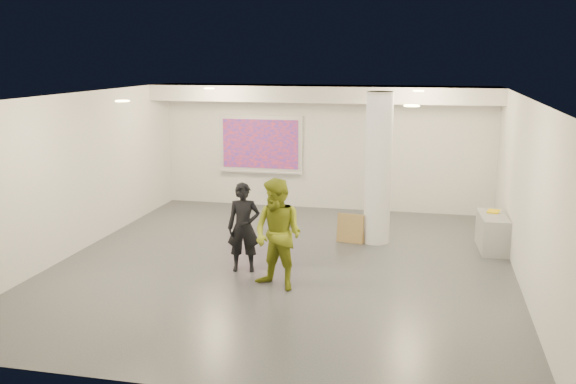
% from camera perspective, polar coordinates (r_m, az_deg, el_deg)
% --- Properties ---
extents(floor, '(8.00, 9.00, 0.01)m').
position_cam_1_polar(floor, '(11.55, -0.44, -6.48)').
color(floor, '#3B3F44').
rests_on(floor, ground).
extents(ceiling, '(8.00, 9.00, 0.01)m').
position_cam_1_polar(ceiling, '(10.98, -0.46, 8.54)').
color(ceiling, white).
rests_on(ceiling, floor).
extents(wall_back, '(8.00, 0.01, 3.00)m').
position_cam_1_polar(wall_back, '(15.53, 3.32, 3.97)').
color(wall_back, silver).
rests_on(wall_back, floor).
extents(wall_front, '(8.00, 0.01, 3.00)m').
position_cam_1_polar(wall_front, '(7.00, -8.85, -6.15)').
color(wall_front, silver).
rests_on(wall_front, floor).
extents(wall_left, '(0.01, 9.00, 3.00)m').
position_cam_1_polar(wall_left, '(12.67, -18.36, 1.56)').
color(wall_left, silver).
rests_on(wall_left, floor).
extents(wall_right, '(0.01, 9.00, 3.00)m').
position_cam_1_polar(wall_right, '(11.00, 20.31, -0.09)').
color(wall_right, silver).
rests_on(wall_right, floor).
extents(soffit_band, '(8.00, 1.10, 0.36)m').
position_cam_1_polar(soffit_band, '(14.86, 3.03, 8.73)').
color(soffit_band, silver).
rests_on(soffit_band, ceiling).
extents(downlight_nw, '(0.22, 0.22, 0.02)m').
position_cam_1_polar(downlight_nw, '(14.00, -7.02, 9.12)').
color(downlight_nw, '#FEEC8E').
rests_on(downlight_nw, ceiling).
extents(downlight_ne, '(0.22, 0.22, 0.02)m').
position_cam_1_polar(downlight_ne, '(13.19, 11.53, 8.80)').
color(downlight_ne, '#FEEC8E').
rests_on(downlight_ne, ceiling).
extents(downlight_sw, '(0.22, 0.22, 0.02)m').
position_cam_1_polar(downlight_sw, '(10.32, -14.51, 7.83)').
color(downlight_sw, '#FEEC8E').
rests_on(downlight_sw, ceiling).
extents(downlight_se, '(0.22, 0.22, 0.02)m').
position_cam_1_polar(downlight_se, '(9.20, 10.94, 7.54)').
color(downlight_se, '#FEEC8E').
rests_on(downlight_se, ceiling).
extents(column, '(0.52, 0.52, 3.00)m').
position_cam_1_polar(column, '(12.70, 8.02, 2.08)').
color(column, white).
rests_on(column, floor).
extents(projection_screen, '(2.10, 0.13, 1.42)m').
position_cam_1_polar(projection_screen, '(15.81, -2.46, 4.23)').
color(projection_screen, silver).
rests_on(projection_screen, wall_back).
extents(credenza, '(0.56, 1.20, 0.69)m').
position_cam_1_polar(credenza, '(12.95, 17.71, -3.44)').
color(credenza, gray).
rests_on(credenza, floor).
extents(papers_stack, '(0.28, 0.33, 0.02)m').
position_cam_1_polar(papers_stack, '(13.14, 17.93, -1.64)').
color(papers_stack, silver).
rests_on(papers_stack, credenza).
extents(postit_pad, '(0.29, 0.34, 0.03)m').
position_cam_1_polar(postit_pad, '(13.10, 17.81, -1.65)').
color(postit_pad, yellow).
rests_on(postit_pad, credenza).
extents(cardboard_back, '(0.55, 0.22, 0.59)m').
position_cam_1_polar(cardboard_back, '(12.86, 5.55, -3.24)').
color(cardboard_back, olive).
rests_on(cardboard_back, floor).
extents(cardboard_front, '(0.45, 0.20, 0.48)m').
position_cam_1_polar(cardboard_front, '(12.93, 6.93, -3.45)').
color(cardboard_front, olive).
rests_on(cardboard_front, floor).
extents(woman, '(0.63, 0.48, 1.55)m').
position_cam_1_polar(woman, '(11.06, -3.96, -3.15)').
color(woman, black).
rests_on(woman, floor).
extents(man, '(1.06, 0.96, 1.79)m').
position_cam_1_polar(man, '(10.17, -0.90, -3.80)').
color(man, olive).
rests_on(man, floor).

